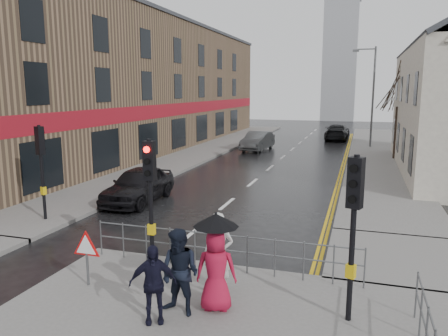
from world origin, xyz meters
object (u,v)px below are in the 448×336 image
Objects in this scene: pedestrian_with_umbrella at (216,259)px; car_parked at (138,185)px; pedestrian_b at (180,272)px; pedestrian_a at (219,253)px; car_mid at (258,141)px; pedestrian_d at (153,284)px.

car_parked is (-6.21, 8.08, -0.53)m from pedestrian_with_umbrella.
pedestrian_b is 0.41× the size of car_parked.
pedestrian_with_umbrella reaches higher than pedestrian_a.
pedestrian_with_umbrella is at bearing -80.62° from pedestrian_a.
pedestrian_b is at bearing -75.07° from car_mid.
pedestrian_a is at bearing 104.65° from pedestrian_with_umbrella.
pedestrian_with_umbrella is 1.39m from pedestrian_d.
pedestrian_a is 0.88× the size of pedestrian_with_umbrella.
pedestrian_a reaches higher than pedestrian_b.
car_parked is at bearing 124.33° from pedestrian_a.
pedestrian_a is 1.02× the size of pedestrian_b.
pedestrian_with_umbrella is 10.20m from car_parked.
pedestrian_d is 26.75m from car_mid.
pedestrian_a reaches higher than car_mid.
pedestrian_b reaches higher than pedestrian_d.
pedestrian_a is 1.15× the size of pedestrian_d.
pedestrian_with_umbrella is at bearing 13.33° from pedestrian_d.
pedestrian_b is 10.14m from car_parked.
pedestrian_with_umbrella is (0.22, -0.83, 0.21)m from pedestrian_a.
car_parked is at bearing 94.17° from pedestrian_d.
pedestrian_d is (-1.04, -0.85, -0.33)m from pedestrian_with_umbrella.
pedestrian_b is at bearing -114.73° from pedestrian_a.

